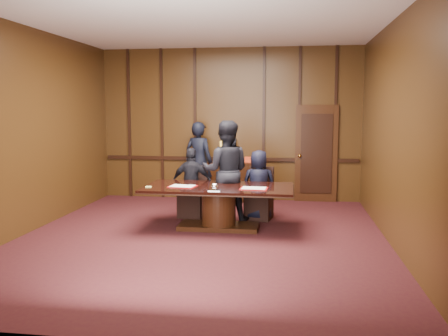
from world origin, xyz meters
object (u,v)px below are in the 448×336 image
at_px(sideboard, 228,180).
at_px(witness_left, 199,162).
at_px(witness_right, 226,171).
at_px(signatory_right, 259,185).
at_px(signatory_left, 192,183).
at_px(conference_table, 219,200).

distance_m(sideboard, witness_left, 0.79).
relative_size(sideboard, witness_right, 0.84).
xyz_separation_m(signatory_right, witness_left, (-1.48, 1.63, 0.24)).
xyz_separation_m(signatory_left, signatory_right, (1.30, 0.00, -0.01)).
height_order(signatory_left, signatory_right, signatory_left).
bearing_deg(conference_table, witness_right, 86.59).
distance_m(conference_table, signatory_right, 1.04).
distance_m(signatory_left, witness_right, 0.76).
bearing_deg(sideboard, signatory_right, -64.88).
height_order(signatory_right, witness_left, witness_left).
distance_m(conference_table, witness_left, 2.60).
bearing_deg(witness_right, signatory_right, -167.47).
bearing_deg(signatory_left, sideboard, -106.21).
relative_size(conference_table, signatory_right, 1.95).
bearing_deg(signatory_right, witness_right, 9.73).
distance_m(conference_table, witness_right, 0.76).
bearing_deg(sideboard, witness_right, -83.46).
relative_size(sideboard, witness_left, 0.88).
xyz_separation_m(conference_table, signatory_left, (-0.65, 0.80, 0.17)).
height_order(conference_table, signatory_right, signatory_right).
bearing_deg(witness_right, sideboard, -86.98).
bearing_deg(witness_left, signatory_right, 150.66).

